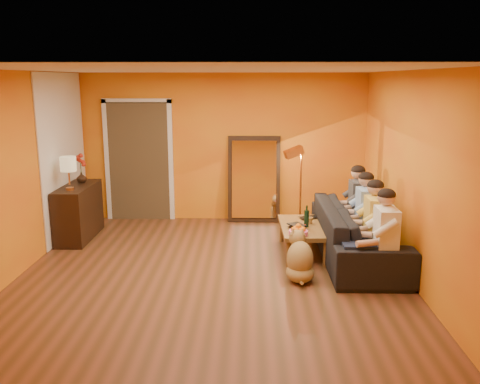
{
  "coord_description": "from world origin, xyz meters",
  "views": [
    {
      "loc": [
        0.5,
        -6.18,
        2.49
      ],
      "look_at": [
        0.35,
        0.5,
        1.0
      ],
      "focal_mm": 38.0,
      "sensor_mm": 36.0,
      "label": 1
    }
  ],
  "objects_px": {
    "sideboard": "(79,212)",
    "tumbler": "(310,220)",
    "mirror_frame": "(254,179)",
    "sofa": "(357,233)",
    "dog": "(300,256)",
    "person_mid_left": "(375,225)",
    "vase": "(82,178)",
    "person_far_right": "(358,205)",
    "wine_bottle": "(307,216)",
    "laptop": "(312,218)",
    "table_lamp": "(69,173)",
    "floor_lamp": "(300,194)",
    "coffee_table": "(302,239)",
    "person_far_left": "(385,238)",
    "person_mid_right": "(366,214)"
  },
  "relations": [
    {
      "from": "person_far_right",
      "to": "vase",
      "type": "distance_m",
      "value": 4.4
    },
    {
      "from": "person_mid_left",
      "to": "person_mid_right",
      "type": "xyz_separation_m",
      "value": [
        0.0,
        0.55,
        0.0
      ]
    },
    {
      "from": "person_far_left",
      "to": "person_mid_left",
      "type": "height_order",
      "value": "same"
    },
    {
      "from": "table_lamp",
      "to": "dog",
      "type": "distance_m",
      "value": 3.71
    },
    {
      "from": "mirror_frame",
      "to": "sofa",
      "type": "distance_m",
      "value": 2.43
    },
    {
      "from": "mirror_frame",
      "to": "coffee_table",
      "type": "distance_m",
      "value": 1.95
    },
    {
      "from": "person_far_right",
      "to": "laptop",
      "type": "xyz_separation_m",
      "value": [
        -0.7,
        -0.13,
        -0.18
      ]
    },
    {
      "from": "coffee_table",
      "to": "dog",
      "type": "relative_size",
      "value": 1.88
    },
    {
      "from": "mirror_frame",
      "to": "tumbler",
      "type": "distance_m",
      "value": 1.84
    },
    {
      "from": "floor_lamp",
      "to": "sideboard",
      "type": "bearing_deg",
      "value": 169.79
    },
    {
      "from": "person_far_right",
      "to": "wine_bottle",
      "type": "xyz_separation_m",
      "value": [
        -0.83,
        -0.53,
        -0.03
      ]
    },
    {
      "from": "mirror_frame",
      "to": "table_lamp",
      "type": "relative_size",
      "value": 2.98
    },
    {
      "from": "dog",
      "to": "person_mid_left",
      "type": "distance_m",
      "value": 1.12
    },
    {
      "from": "coffee_table",
      "to": "wine_bottle",
      "type": "distance_m",
      "value": 0.37
    },
    {
      "from": "sideboard",
      "to": "person_far_right",
      "type": "bearing_deg",
      "value": -2.28
    },
    {
      "from": "tumbler",
      "to": "wine_bottle",
      "type": "bearing_deg",
      "value": -112.38
    },
    {
      "from": "table_lamp",
      "to": "floor_lamp",
      "type": "distance_m",
      "value": 3.56
    },
    {
      "from": "mirror_frame",
      "to": "floor_lamp",
      "type": "height_order",
      "value": "mirror_frame"
    },
    {
      "from": "sofa",
      "to": "vase",
      "type": "xyz_separation_m",
      "value": [
        -4.24,
        1.07,
        0.57
      ]
    },
    {
      "from": "coffee_table",
      "to": "person_far_left",
      "type": "relative_size",
      "value": 1.0
    },
    {
      "from": "person_far_left",
      "to": "wine_bottle",
      "type": "height_order",
      "value": "person_far_left"
    },
    {
      "from": "person_far_left",
      "to": "laptop",
      "type": "relative_size",
      "value": 3.48
    },
    {
      "from": "dog",
      "to": "person_mid_left",
      "type": "height_order",
      "value": "person_mid_left"
    },
    {
      "from": "coffee_table",
      "to": "floor_lamp",
      "type": "height_order",
      "value": "floor_lamp"
    },
    {
      "from": "dog",
      "to": "vase",
      "type": "distance_m",
      "value": 3.92
    },
    {
      "from": "person_mid_left",
      "to": "sideboard",
      "type": "bearing_deg",
      "value": 163.74
    },
    {
      "from": "sofa",
      "to": "vase",
      "type": "relative_size",
      "value": 14.9
    },
    {
      "from": "person_far_right",
      "to": "vase",
      "type": "relative_size",
      "value": 7.17
    },
    {
      "from": "sideboard",
      "to": "tumbler",
      "type": "relative_size",
      "value": 12.22
    },
    {
      "from": "table_lamp",
      "to": "tumbler",
      "type": "height_order",
      "value": "table_lamp"
    },
    {
      "from": "laptop",
      "to": "person_mid_left",
      "type": "bearing_deg",
      "value": -79.11
    },
    {
      "from": "coffee_table",
      "to": "floor_lamp",
      "type": "relative_size",
      "value": 0.85
    },
    {
      "from": "mirror_frame",
      "to": "sofa",
      "type": "bearing_deg",
      "value": -52.71
    },
    {
      "from": "wine_bottle",
      "to": "vase",
      "type": "relative_size",
      "value": 1.82
    },
    {
      "from": "person_far_right",
      "to": "laptop",
      "type": "height_order",
      "value": "person_far_right"
    },
    {
      "from": "table_lamp",
      "to": "vase",
      "type": "bearing_deg",
      "value": 90.0
    },
    {
      "from": "sofa",
      "to": "floor_lamp",
      "type": "distance_m",
      "value": 1.23
    },
    {
      "from": "dog",
      "to": "person_mid_left",
      "type": "xyz_separation_m",
      "value": [
        1.01,
        0.4,
        0.29
      ]
    },
    {
      "from": "dog",
      "to": "vase",
      "type": "bearing_deg",
      "value": 164.62
    },
    {
      "from": "dog",
      "to": "sofa",
      "type": "bearing_deg",
      "value": 58.39
    },
    {
      "from": "mirror_frame",
      "to": "laptop",
      "type": "distance_m",
      "value": 1.67
    },
    {
      "from": "mirror_frame",
      "to": "person_mid_right",
      "type": "xyz_separation_m",
      "value": [
        1.58,
        -1.8,
        -0.15
      ]
    },
    {
      "from": "person_mid_right",
      "to": "person_mid_left",
      "type": "bearing_deg",
      "value": -90.0
    },
    {
      "from": "person_mid_right",
      "to": "coffee_table",
      "type": "bearing_deg",
      "value": 175.73
    },
    {
      "from": "mirror_frame",
      "to": "laptop",
      "type": "bearing_deg",
      "value": -57.78
    },
    {
      "from": "vase",
      "to": "person_mid_left",
      "type": "bearing_deg",
      "value": -19.23
    },
    {
      "from": "sofa",
      "to": "dog",
      "type": "height_order",
      "value": "sofa"
    },
    {
      "from": "mirror_frame",
      "to": "wine_bottle",
      "type": "height_order",
      "value": "mirror_frame"
    },
    {
      "from": "coffee_table",
      "to": "vase",
      "type": "xyz_separation_m",
      "value": [
        -3.49,
        0.91,
        0.73
      ]
    },
    {
      "from": "laptop",
      "to": "person_mid_right",
      "type": "bearing_deg",
      "value": -55.78
    }
  ]
}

